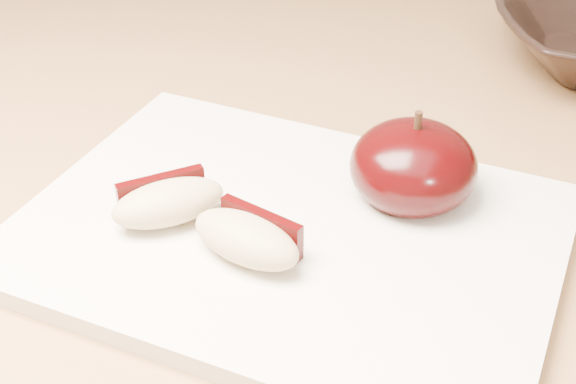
# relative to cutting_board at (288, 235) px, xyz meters

# --- Properties ---
(back_cabinet) EXTENTS (2.40, 0.62, 0.94)m
(back_cabinet) POSITION_rel_cutting_board_xyz_m (-0.06, 0.82, -0.44)
(back_cabinet) COLOR silver
(back_cabinet) RESTS_ON ground
(cutting_board) EXTENTS (0.36, 0.29, 0.01)m
(cutting_board) POSITION_rel_cutting_board_xyz_m (0.00, 0.00, 0.00)
(cutting_board) COLOR white
(cutting_board) RESTS_ON island_counter
(apple_half) EXTENTS (0.10, 0.10, 0.07)m
(apple_half) POSITION_rel_cutting_board_xyz_m (0.07, 0.05, 0.03)
(apple_half) COLOR black
(apple_half) RESTS_ON cutting_board
(apple_wedge_a) EXTENTS (0.08, 0.07, 0.03)m
(apple_wedge_a) POSITION_rel_cutting_board_xyz_m (-0.07, -0.01, 0.02)
(apple_wedge_a) COLOR tan
(apple_wedge_a) RESTS_ON cutting_board
(apple_wedge_b) EXTENTS (0.08, 0.06, 0.03)m
(apple_wedge_b) POSITION_rel_cutting_board_xyz_m (-0.02, -0.03, 0.02)
(apple_wedge_b) COLOR tan
(apple_wedge_b) RESTS_ON cutting_board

